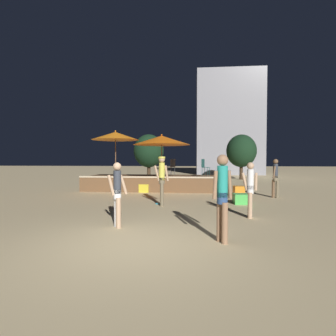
{
  "coord_description": "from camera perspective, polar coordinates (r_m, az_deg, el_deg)",
  "views": [
    {
      "loc": [
        1.19,
        -5.16,
        1.74
      ],
      "look_at": [
        0.0,
        7.84,
        1.3
      ],
      "focal_mm": 28.0,
      "sensor_mm": 36.0,
      "label": 1
    }
  ],
  "objects": [
    {
      "name": "ground_plane",
      "position": [
        5.57,
        -7.69,
        -16.29
      ],
      "size": [
        120.0,
        120.0,
        0.0
      ],
      "primitive_type": "plane",
      "color": "#D1B784"
    },
    {
      "name": "wooden_deck",
      "position": [
        15.12,
        -2.4,
        -3.21
      ],
      "size": [
        7.94,
        3.08,
        0.85
      ],
      "color": "brown",
      "rests_on": "ground"
    },
    {
      "name": "patio_umbrella_0",
      "position": [
        14.17,
        -11.37,
        6.84
      ],
      "size": [
        2.47,
        2.47,
        3.26
      ],
      "color": "brown",
      "rests_on": "ground"
    },
    {
      "name": "patio_umbrella_1",
      "position": [
        13.52,
        -1.39,
        6.05
      ],
      "size": [
        2.92,
        2.92,
        3.03
      ],
      "color": "brown",
      "rests_on": "ground"
    },
    {
      "name": "cube_seat_0",
      "position": [
        13.91,
        -5.06,
        -4.37
      ],
      "size": [
        0.58,
        0.58,
        0.43
      ],
      "rotation": [
        0.0,
        0.0,
        -0.12
      ],
      "color": "yellow",
      "rests_on": "ground"
    },
    {
      "name": "cube_seat_1",
      "position": [
        12.63,
        15.15,
        -4.92
      ],
      "size": [
        0.5,
        0.5,
        0.5
      ],
      "rotation": [
        0.0,
        0.0,
        0.09
      ],
      "color": "orange",
      "rests_on": "ground"
    },
    {
      "name": "cube_seat_2",
      "position": [
        10.65,
        15.59,
        -6.48
      ],
      "size": [
        0.58,
        0.58,
        0.39
      ],
      "rotation": [
        0.0,
        0.0,
        0.04
      ],
      "color": "#4CC651",
      "rests_on": "ground"
    },
    {
      "name": "person_0",
      "position": [
        8.14,
        17.46,
        -4.22
      ],
      "size": [
        0.47,
        0.29,
        1.65
      ],
      "rotation": [
        0.0,
        0.0,
        4.47
      ],
      "color": "white",
      "rests_on": "ground"
    },
    {
      "name": "person_1",
      "position": [
        12.74,
        22.34,
        -1.74
      ],
      "size": [
        0.38,
        0.49,
        1.75
      ],
      "rotation": [
        0.0,
        0.0,
        2.52
      ],
      "color": "#72664C",
      "rests_on": "ground"
    },
    {
      "name": "person_2",
      "position": [
        9.75,
        -1.37,
        -2.03
      ],
      "size": [
        0.56,
        0.31,
        1.85
      ],
      "rotation": [
        0.0,
        0.0,
        1.71
      ],
      "color": "#72664C",
      "rests_on": "ground"
    },
    {
      "name": "person_3",
      "position": [
        6.82,
        -10.96,
        -5.28
      ],
      "size": [
        0.49,
        0.36,
        1.66
      ],
      "rotation": [
        0.0,
        0.0,
        2.15
      ],
      "color": "tan",
      "rests_on": "ground"
    },
    {
      "name": "person_4",
      "position": [
        5.58,
        11.75,
        -5.5
      ],
      "size": [
        0.46,
        0.3,
        1.84
      ],
      "rotation": [
        0.0,
        0.0,
        2.07
      ],
      "color": "#997051",
      "rests_on": "ground"
    },
    {
      "name": "bistro_chair_0",
      "position": [
        15.18,
        0.89,
        0.61
      ],
      "size": [
        0.48,
        0.48,
        0.9
      ],
      "rotation": [
        0.0,
        0.0,
        3.9
      ],
      "color": "#47474C",
      "rests_on": "wooden_deck"
    },
    {
      "name": "bistro_chair_1",
      "position": [
        14.42,
        7.91,
        0.53
      ],
      "size": [
        0.46,
        0.46,
        0.9
      ],
      "rotation": [
        0.0,
        0.0,
        1.12
      ],
      "color": "#1E4C47",
      "rests_on": "wooden_deck"
    },
    {
      "name": "frisbee_disc",
      "position": [
        10.26,
        -2.14,
        -7.73
      ],
      "size": [
        0.24,
        0.24,
        0.03
      ],
      "color": "#33B2D8",
      "rests_on": "ground"
    },
    {
      "name": "background_tree_0",
      "position": [
        23.2,
        15.68,
        3.6
      ],
      "size": [
        2.53,
        2.53,
        3.84
      ],
      "color": "#3D2B1C",
      "rests_on": "ground"
    },
    {
      "name": "background_tree_1",
      "position": [
        21.16,
        -4.21,
        3.71
      ],
      "size": [
        2.41,
        2.41,
        3.74
      ],
      "color": "#3D2B1C",
      "rests_on": "ground"
    },
    {
      "name": "distant_building",
      "position": [
        31.57,
        13.05,
        9.32
      ],
      "size": [
        7.39,
        4.37,
        11.65
      ],
      "color": "gray",
      "rests_on": "ground"
    }
  ]
}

